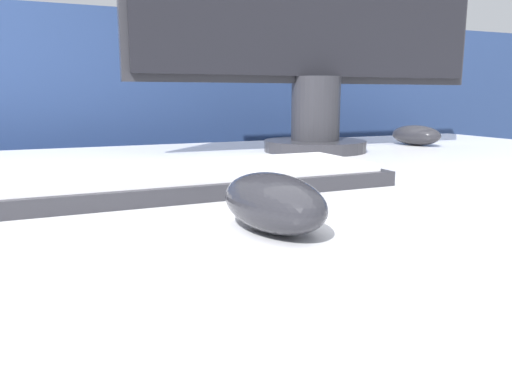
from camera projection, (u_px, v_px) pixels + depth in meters
The scene contains 4 objects.
partition_panel at pixel (132, 239), 1.17m from camera, with size 5.00×0.03×1.03m.
computer_mouse_near at pixel (273, 203), 0.37m from camera, with size 0.07×0.11×0.04m.
keyboard at pixel (182, 179), 0.53m from camera, with size 0.45×0.16×0.02m.
computer_mouse_far at pixel (416, 135), 1.00m from camera, with size 0.08×0.12×0.04m.
Camera 1 is at (-0.18, -0.49, 0.85)m, focal length 35.00 mm.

